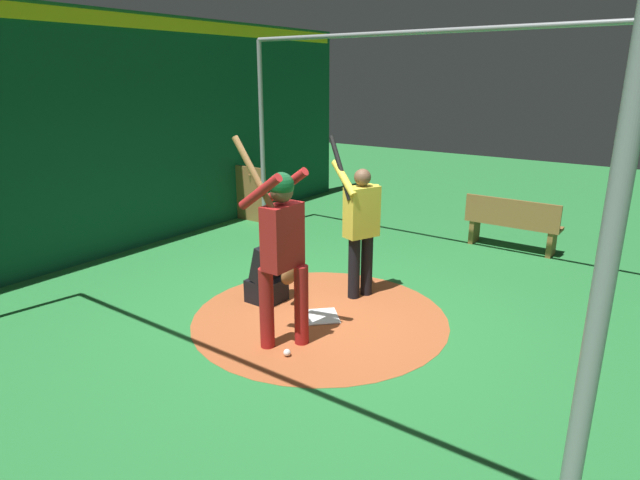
% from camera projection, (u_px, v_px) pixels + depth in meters
% --- Properties ---
extents(ground_plane, '(27.73, 27.73, 0.00)m').
position_uv_depth(ground_plane, '(320.00, 317.00, 6.24)').
color(ground_plane, '#287A38').
extents(dirt_circle, '(2.97, 2.97, 0.01)m').
position_uv_depth(dirt_circle, '(320.00, 317.00, 6.24)').
color(dirt_circle, '#AD562D').
rests_on(dirt_circle, ground).
extents(home_plate, '(0.59, 0.59, 0.01)m').
position_uv_depth(home_plate, '(320.00, 316.00, 6.24)').
color(home_plate, white).
rests_on(home_plate, dirt_circle).
extents(batter, '(0.68, 0.49, 2.16)m').
position_uv_depth(batter, '(282.00, 243.00, 5.29)').
color(batter, maroon).
rests_on(batter, ground).
extents(catcher, '(0.58, 0.40, 0.95)m').
position_uv_depth(catcher, '(269.00, 274.00, 6.58)').
color(catcher, black).
rests_on(catcher, ground).
extents(visitor, '(0.65, 0.51, 2.02)m').
position_uv_depth(visitor, '(361.00, 224.00, 6.58)').
color(visitor, black).
rests_on(visitor, ground).
extents(back_wall, '(0.22, 11.73, 3.64)m').
position_uv_depth(back_wall, '(100.00, 136.00, 7.99)').
color(back_wall, '#0F472D').
rests_on(back_wall, ground).
extents(cage_frame, '(6.32, 5.17, 3.32)m').
position_uv_depth(cage_frame, '(320.00, 113.00, 5.55)').
color(cage_frame, gray).
rests_on(cage_frame, ground).
extents(bat_rack, '(1.18, 0.22, 1.05)m').
position_uv_depth(bat_rack, '(244.00, 194.00, 10.38)').
color(bat_rack, olive).
rests_on(bat_rack, ground).
extents(bench, '(1.48, 0.36, 0.85)m').
position_uv_depth(bench, '(512.00, 224.00, 8.55)').
color(bench, olive).
rests_on(bench, ground).
extents(baseball_0, '(0.07, 0.07, 0.07)m').
position_uv_depth(baseball_0, '(287.00, 353.00, 5.37)').
color(baseball_0, white).
rests_on(baseball_0, dirt_circle).
extents(baseball_1, '(0.07, 0.07, 0.07)m').
position_uv_depth(baseball_1, '(269.00, 307.00, 6.42)').
color(baseball_1, white).
rests_on(baseball_1, dirt_circle).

